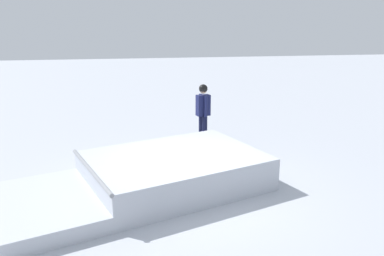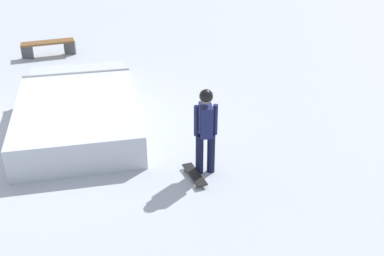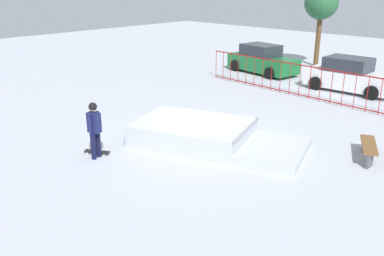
{
  "view_description": "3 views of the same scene",
  "coord_description": "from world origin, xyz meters",
  "px_view_note": "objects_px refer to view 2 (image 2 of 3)",
  "views": [
    {
      "loc": [
        1.23,
        7.47,
        3.48
      ],
      "look_at": [
        -0.37,
        -1.73,
        0.9
      ],
      "focal_mm": 36.68,
      "sensor_mm": 36.0,
      "label": 1
    },
    {
      "loc": [
        -8.51,
        -4.04,
        5.03
      ],
      "look_at": [
        -1.08,
        -3.07,
        1.0
      ],
      "focal_mm": 43.88,
      "sensor_mm": 36.0,
      "label": 2
    },
    {
      "loc": [
        9.27,
        -9.81,
        5.1
      ],
      "look_at": [
        0.42,
        -0.61,
        0.6
      ],
      "focal_mm": 39.74,
      "sensor_mm": 36.0,
      "label": 3
    }
  ],
  "objects_px": {
    "skateboard": "(195,175)",
    "park_bench": "(48,45)",
    "skate_ramp": "(78,110)",
    "skater": "(206,126)"
  },
  "relations": [
    {
      "from": "skateboard",
      "to": "park_bench",
      "type": "distance_m",
      "value": 8.19
    },
    {
      "from": "skate_ramp",
      "to": "park_bench",
      "type": "bearing_deg",
      "value": 11.0
    },
    {
      "from": "skateboard",
      "to": "park_bench",
      "type": "bearing_deg",
      "value": -168.65
    },
    {
      "from": "skate_ramp",
      "to": "park_bench",
      "type": "xyz_separation_m",
      "value": [
        4.25,
        2.48,
        0.04
      ]
    },
    {
      "from": "skateboard",
      "to": "park_bench",
      "type": "relative_size",
      "value": 0.49
    },
    {
      "from": "skateboard",
      "to": "park_bench",
      "type": "xyz_separation_m",
      "value": [
        6.15,
        5.4,
        0.28
      ]
    },
    {
      "from": "skate_ramp",
      "to": "skater",
      "type": "bearing_deg",
      "value": -137.7
    },
    {
      "from": "skater",
      "to": "park_bench",
      "type": "bearing_deg",
      "value": -151.63
    },
    {
      "from": "skater",
      "to": "skate_ramp",
      "type": "bearing_deg",
      "value": -133.31
    },
    {
      "from": "skater",
      "to": "skateboard",
      "type": "distance_m",
      "value": 0.98
    }
  ]
}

